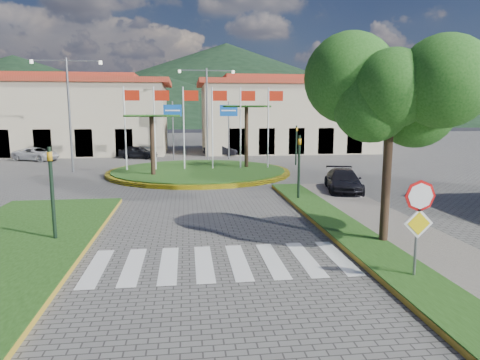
{
  "coord_description": "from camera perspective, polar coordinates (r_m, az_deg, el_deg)",
  "views": [
    {
      "loc": [
        -0.83,
        -7.81,
        4.32
      ],
      "look_at": [
        1.15,
        8.0,
        1.76
      ],
      "focal_mm": 32.0,
      "sensor_mm": 36.0,
      "label": 1
    }
  ],
  "objects": [
    {
      "name": "direction_sign_west",
      "position": [
        38.8,
        -8.95,
        7.86
      ],
      "size": [
        1.6,
        0.14,
        5.2
      ],
      "color": "slate",
      "rests_on": "ground"
    },
    {
      "name": "car_side_right",
      "position": [
        23.62,
        13.61,
        -0.14
      ],
      "size": [
        2.65,
        4.55,
        1.24
      ],
      "primitive_type": "imported",
      "rotation": [
        0.0,
        0.0,
        -0.23
      ],
      "color": "black",
      "rests_on": "ground"
    },
    {
      "name": "sidewalk_right",
      "position": [
        12.68,
        26.56,
        -11.43
      ],
      "size": [
        4.0,
        28.0,
        0.15
      ],
      "primitive_type": "cube",
      "color": "gray",
      "rests_on": "ground"
    },
    {
      "name": "roundabout_island",
      "position": [
        30.11,
        -5.49,
        1.17
      ],
      "size": [
        12.7,
        12.7,
        6.0
      ],
      "color": "yellow",
      "rests_on": "ground"
    },
    {
      "name": "street_lamp_west",
      "position": [
        32.84,
        -21.82,
        8.8
      ],
      "size": [
        4.8,
        0.16,
        8.0
      ],
      "color": "slate",
      "rests_on": "ground"
    },
    {
      "name": "hill_far_mid",
      "position": [
        168.89,
        -1.8,
        12.76
      ],
      "size": [
        180.0,
        180.0,
        30.0
      ],
      "primitive_type": "cone",
      "color": "black",
      "rests_on": "ground"
    },
    {
      "name": "deciduous_tree",
      "position": [
        14.31,
        19.58,
        12.04
      ],
      "size": [
        3.6,
        3.6,
        6.8
      ],
      "color": "black",
      "rests_on": "ground"
    },
    {
      "name": "car_dark_b",
      "position": [
        42.27,
        -2.52,
        4.02
      ],
      "size": [
        3.58,
        2.51,
        1.12
      ],
      "primitive_type": "imported",
      "rotation": [
        0.0,
        0.0,
        1.14
      ],
      "color": "black",
      "rests_on": "ground"
    },
    {
      "name": "hill_near_back",
      "position": [
        138.16,
        -11.13,
        10.49
      ],
      "size": [
        110.0,
        110.0,
        16.0
      ],
      "primitive_type": "cone",
      "color": "black",
      "rests_on": "ground"
    },
    {
      "name": "hill_far_east",
      "position": [
        159.48,
        19.56,
        10.3
      ],
      "size": [
        120.0,
        120.0,
        18.0
      ],
      "primitive_type": "cone",
      "color": "black",
      "rests_on": "ground"
    },
    {
      "name": "white_van",
      "position": [
        42.0,
        -25.54,
        3.13
      ],
      "size": [
        4.56,
        3.43,
        1.15
      ],
      "primitive_type": "imported",
      "rotation": [
        0.0,
        0.0,
        1.15
      ],
      "color": "silver",
      "rests_on": "ground"
    },
    {
      "name": "traffic_light_right",
      "position": [
        20.65,
        7.88,
        2.43
      ],
      "size": [
        0.15,
        0.18,
        3.2
      ],
      "color": "black",
      "rests_on": "ground"
    },
    {
      "name": "car_dark_a",
      "position": [
        40.82,
        -13.45,
        3.67
      ],
      "size": [
        3.84,
        2.61,
        1.21
      ],
      "primitive_type": "imported",
      "rotation": [
        0.0,
        0.0,
        1.21
      ],
      "color": "black",
      "rests_on": "ground"
    },
    {
      "name": "building_right",
      "position": [
        47.07,
        6.23,
        8.58
      ],
      "size": [
        19.08,
        9.54,
        8.05
      ],
      "color": "#C6B796",
      "rests_on": "ground"
    },
    {
      "name": "building_left",
      "position": [
        47.66,
        -23.42,
        7.89
      ],
      "size": [
        23.32,
        9.54,
        8.05
      ],
      "color": "#C6B796",
      "rests_on": "ground"
    },
    {
      "name": "direction_sign_east",
      "position": [
        38.97,
        -1.52,
        7.97
      ],
      "size": [
        1.6,
        0.14,
        5.2
      ],
      "color": "slate",
      "rests_on": "ground"
    },
    {
      "name": "traffic_light_left",
      "position": [
        15.15,
        -23.81,
        -0.69
      ],
      "size": [
        0.15,
        0.18,
        3.2
      ],
      "color": "black",
      "rests_on": "ground"
    },
    {
      "name": "verge_right",
      "position": [
        12.07,
        21.71,
        -12.06
      ],
      "size": [
        1.6,
        28.0,
        0.18
      ],
      "primitive_type": "cube",
      "color": "#204513",
      "rests_on": "ground"
    },
    {
      "name": "median_left",
      "position": [
        15.51,
        -28.54,
        -7.84
      ],
      "size": [
        5.0,
        14.0,
        0.18
      ],
      "primitive_type": "cube",
      "color": "#204513",
      "rests_on": "ground"
    },
    {
      "name": "ground",
      "position": [
        8.96,
        -0.99,
        -19.7
      ],
      "size": [
        160.0,
        160.0,
        0.0
      ],
      "primitive_type": "plane",
      "color": "#5D5A58",
      "rests_on": "ground"
    },
    {
      "name": "traffic_light_far",
      "position": [
        35.02,
        7.51,
        5.16
      ],
      "size": [
        0.18,
        0.15,
        3.2
      ],
      "color": "black",
      "rests_on": "ground"
    },
    {
      "name": "crosswalk",
      "position": [
        12.6,
        -2.98,
        -10.91
      ],
      "size": [
        8.0,
        3.0,
        0.01
      ],
      "primitive_type": "cube",
      "color": "silver",
      "rests_on": "ground"
    },
    {
      "name": "street_lamp_centre",
      "position": [
        37.85,
        -4.43,
        9.37
      ],
      "size": [
        4.8,
        0.16,
        8.0
      ],
      "color": "slate",
      "rests_on": "ground"
    },
    {
      "name": "stop_sign",
      "position": [
        11.61,
        22.73,
        -4.19
      ],
      "size": [
        0.8,
        0.11,
        2.65
      ],
      "color": "slate",
      "rests_on": "ground"
    },
    {
      "name": "hill_far_west",
      "position": [
        157.56,
        -27.75,
        10.54
      ],
      "size": [
        140.0,
        140.0,
        22.0
      ],
      "primitive_type": "cone",
      "color": "black",
      "rests_on": "ground"
    }
  ]
}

